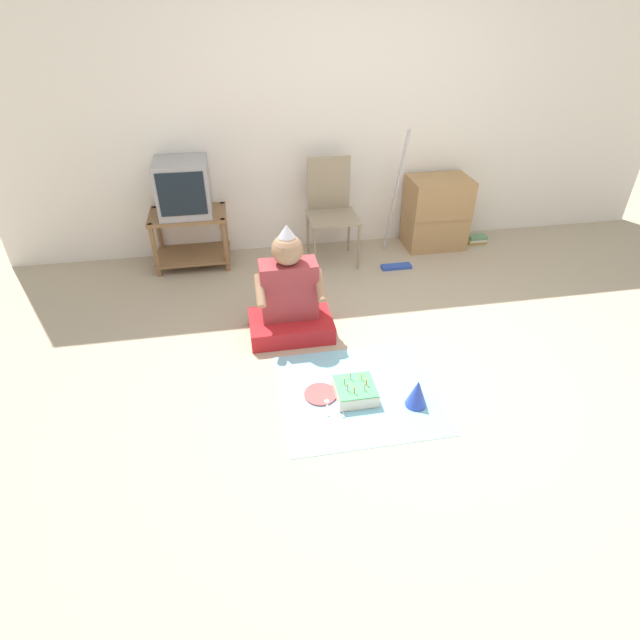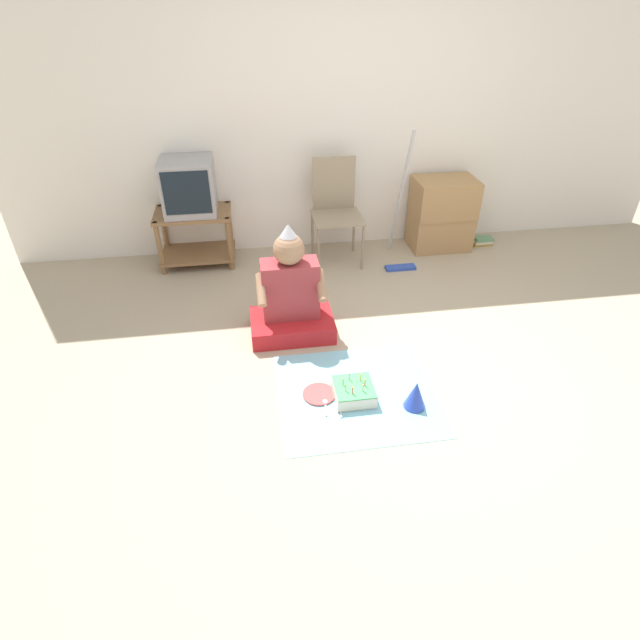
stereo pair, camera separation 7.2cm
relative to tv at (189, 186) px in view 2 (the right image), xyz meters
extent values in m
plane|color=tan|center=(1.50, -1.88, -0.74)|extent=(16.00, 16.00, 0.00)
cube|color=white|center=(1.50, 0.26, 0.54)|extent=(6.40, 0.06, 2.55)
cube|color=olive|center=(0.00, 0.00, -0.25)|extent=(0.68, 0.45, 0.03)
cube|color=olive|center=(0.00, 0.00, -0.65)|extent=(0.68, 0.45, 0.02)
cylinder|color=olive|center=(-0.31, -0.20, -0.49)|extent=(0.04, 0.04, 0.51)
cylinder|color=olive|center=(0.31, -0.20, -0.49)|extent=(0.04, 0.04, 0.51)
cylinder|color=olive|center=(-0.31, 0.19, -0.49)|extent=(0.04, 0.04, 0.51)
cylinder|color=olive|center=(0.31, 0.19, -0.49)|extent=(0.04, 0.04, 0.51)
cube|color=#99999E|center=(0.00, 0.00, 0.00)|extent=(0.45, 0.43, 0.47)
cube|color=black|center=(0.00, -0.22, 0.01)|extent=(0.39, 0.01, 0.37)
cube|color=gray|center=(1.29, -0.18, -0.29)|extent=(0.45, 0.43, 0.02)
cube|color=gray|center=(1.29, 0.02, -0.05)|extent=(0.39, 0.02, 0.49)
cylinder|color=gray|center=(1.09, -0.38, -0.52)|extent=(0.02, 0.02, 0.45)
cylinder|color=gray|center=(1.50, -0.38, -0.52)|extent=(0.02, 0.02, 0.45)
cylinder|color=gray|center=(1.09, 0.01, -0.52)|extent=(0.02, 0.02, 0.45)
cylinder|color=gray|center=(1.50, 0.01, -0.52)|extent=(0.02, 0.02, 0.45)
cube|color=#A87F51|center=(2.36, -0.01, -0.57)|extent=(0.58, 0.39, 0.34)
cube|color=#A87F51|center=(2.36, -0.01, -0.23)|extent=(0.58, 0.41, 0.35)
cube|color=#2D4CB2|center=(1.86, -0.43, -0.72)|extent=(0.28, 0.09, 0.03)
cylinder|color=#B7B7BC|center=(1.86, -0.23, -0.10)|extent=(0.03, 0.42, 1.23)
cube|color=#A88933|center=(2.82, -0.04, -0.73)|extent=(0.19, 0.11, 0.02)
cube|color=beige|center=(2.83, -0.04, -0.70)|extent=(0.19, 0.13, 0.02)
cube|color=#60936B|center=(2.84, -0.04, -0.68)|extent=(0.18, 0.12, 0.03)
cube|color=red|center=(0.75, -1.30, -0.67)|extent=(0.61, 0.41, 0.14)
cube|color=#993338|center=(0.75, -1.26, -0.38)|extent=(0.41, 0.20, 0.44)
sphere|color=#9E7556|center=(0.75, -1.26, -0.06)|extent=(0.22, 0.22, 0.22)
cone|color=silver|center=(0.75, -1.26, 0.08)|extent=(0.12, 0.12, 0.09)
cylinder|color=#9E7556|center=(0.54, -1.36, -0.31)|extent=(0.06, 0.24, 0.19)
cylinder|color=#9E7556|center=(0.97, -1.36, -0.31)|extent=(0.06, 0.24, 0.19)
cube|color=#7FC6E0|center=(1.10, -2.04, -0.74)|extent=(1.01, 0.93, 0.01)
cube|color=#F4E0C6|center=(1.07, -2.07, -0.69)|extent=(0.25, 0.25, 0.08)
cube|color=#4CB266|center=(1.07, -2.07, -0.65)|extent=(0.25, 0.25, 0.01)
cylinder|color=#EA4C4C|center=(1.14, -2.08, -0.62)|extent=(0.01, 0.01, 0.05)
sphere|color=#FFCC4C|center=(1.14, -2.08, -0.59)|extent=(0.01, 0.01, 0.01)
cylinder|color=yellow|center=(1.12, -2.02, -0.62)|extent=(0.01, 0.01, 0.05)
sphere|color=#FFCC4C|center=(1.12, -2.02, -0.59)|extent=(0.01, 0.01, 0.01)
cylinder|color=#E58CCC|center=(1.05, -2.00, -0.62)|extent=(0.01, 0.01, 0.05)
sphere|color=#FFCC4C|center=(1.05, -2.00, -0.59)|extent=(0.01, 0.01, 0.01)
cylinder|color=#66C666|center=(1.00, -2.05, -0.62)|extent=(0.01, 0.01, 0.05)
sphere|color=#FFCC4C|center=(1.00, -2.05, -0.59)|extent=(0.01, 0.01, 0.01)
cylinder|color=#E58CCC|center=(1.01, -2.11, -0.62)|extent=(0.01, 0.01, 0.05)
sphere|color=#FFCC4C|center=(1.01, -2.11, -0.59)|extent=(0.01, 0.01, 0.01)
cylinder|color=#EA4C4C|center=(1.04, -2.14, -0.62)|extent=(0.01, 0.01, 0.05)
sphere|color=#FFCC4C|center=(1.04, -2.14, -0.59)|extent=(0.01, 0.01, 0.01)
cylinder|color=#E58CCC|center=(1.11, -2.12, -0.62)|extent=(0.01, 0.01, 0.05)
sphere|color=#FFCC4C|center=(1.11, -2.12, -0.59)|extent=(0.01, 0.01, 0.01)
cone|color=blue|center=(1.43, -2.21, -0.64)|extent=(0.14, 0.14, 0.19)
cylinder|color=#D84C4C|center=(0.85, -2.02, -0.73)|extent=(0.21, 0.21, 0.01)
ellipsoid|color=white|center=(0.88, -2.09, -0.73)|extent=(0.04, 0.05, 0.01)
cube|color=white|center=(0.87, -2.16, -0.73)|extent=(0.02, 0.10, 0.01)
ellipsoid|color=white|center=(0.97, -2.12, -0.73)|extent=(0.04, 0.05, 0.01)
cube|color=white|center=(0.96, -2.19, -0.73)|extent=(0.02, 0.10, 0.01)
camera|label=1|loc=(0.43, -4.38, 1.47)|focal=28.00mm
camera|label=2|loc=(0.50, -4.39, 1.47)|focal=28.00mm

